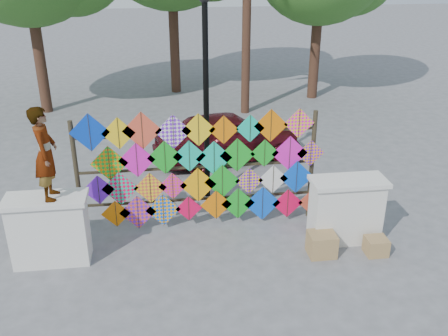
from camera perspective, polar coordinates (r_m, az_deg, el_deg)
The scene contains 9 objects.
ground at distance 9.62m, azimuth -2.46°, elevation -8.64°, with size 80.00×80.00×0.00m, color gray.
parapet_left at distance 9.31m, azimuth -19.30°, elevation -6.65°, with size 1.40×0.65×1.28m.
parapet_right at distance 9.69m, azimuth 13.75°, elevation -4.66°, with size 1.40×0.65×1.28m.
kite_rack at distance 9.67m, azimuth -2.64°, elevation -0.19°, with size 4.93×0.24×2.45m.
vendor_woman at distance 8.67m, azimuth -19.75°, elevation 1.56°, with size 0.58×0.38×1.60m, color #99999E.
sedan at distance 13.04m, azimuth 0.42°, elevation 3.66°, with size 1.53×3.81×1.30m, color #4C0D14.
lamppost at distance 10.42m, azimuth -2.09°, elevation 10.15°, with size 0.28×0.28×4.46m.
cardboard_box_near at distance 9.37m, azimuth 11.11°, elevation -8.53°, with size 0.49×0.43×0.43m, color #9B754B.
cardboard_box_far at distance 9.65m, azimuth 16.98°, elevation -8.53°, with size 0.39×0.36×0.33m, color #9B754B.
Camera 1 is at (-0.67, -8.07, 5.19)m, focal length 40.00 mm.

